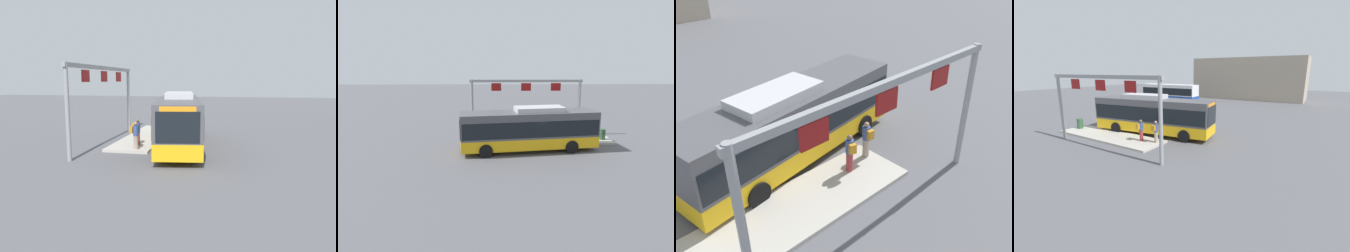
% 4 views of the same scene
% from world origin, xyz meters
% --- Properties ---
extents(ground_plane, '(120.00, 120.00, 0.00)m').
position_xyz_m(ground_plane, '(0.00, 0.00, 0.00)').
color(ground_plane, '#56565B').
extents(platform_curb, '(10.00, 2.80, 0.16)m').
position_xyz_m(platform_curb, '(-2.42, -2.82, 0.08)').
color(platform_curb, '#B2ADA3').
rests_on(platform_curb, ground).
extents(bus_main, '(10.83, 4.04, 3.46)m').
position_xyz_m(bus_main, '(-0.01, -0.00, 1.81)').
color(bus_main, '#EAAD14').
rests_on(bus_main, ground).
extents(person_boarding, '(0.36, 0.54, 1.67)m').
position_xyz_m(person_boarding, '(2.12, -2.28, 1.05)').
color(person_boarding, gray).
rests_on(person_boarding, platform_curb).
extents(person_waiting_near, '(0.45, 0.59, 1.67)m').
position_xyz_m(person_waiting_near, '(0.87, -2.54, 1.05)').
color(person_waiting_near, maroon).
rests_on(person_waiting_near, platform_curb).
extents(platform_sign_gantry, '(10.34, 0.24, 5.20)m').
position_xyz_m(platform_sign_gantry, '(-0.17, -5.09, 3.81)').
color(platform_sign_gantry, gray).
rests_on(platform_sign_gantry, ground).
extents(trash_bin, '(0.52, 0.52, 0.90)m').
position_xyz_m(trash_bin, '(-6.68, -2.66, 0.61)').
color(trash_bin, '#2D5133').
rests_on(trash_bin, platform_curb).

